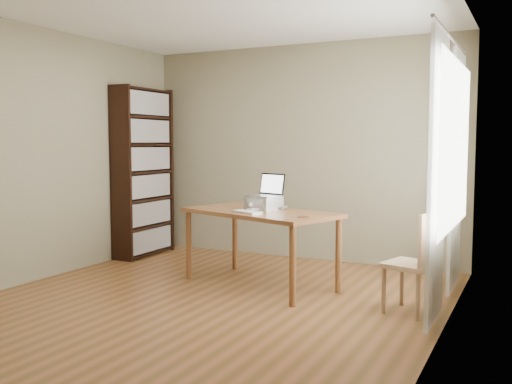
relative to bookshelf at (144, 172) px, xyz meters
name	(u,v)px	position (x,y,z in m)	size (l,w,h in m)	color
room	(207,156)	(1.86, -1.54, 0.25)	(4.04, 4.54, 2.64)	#583A17
bookshelf	(144,172)	(0.00, 0.00, 0.00)	(0.30, 0.90, 2.10)	black
curtains	(448,172)	(3.75, -0.75, 0.12)	(0.03, 1.90, 2.25)	white
desk	(260,219)	(1.99, -0.75, -0.39)	(1.72, 1.23, 0.75)	brown
laptop_stand	(263,201)	(1.99, -0.67, -0.22)	(0.32, 0.25, 0.13)	silver
laptop	(266,190)	(1.99, -0.62, -0.11)	(0.37, 0.36, 0.23)	silver
keyboard	(247,212)	(1.96, -0.97, -0.29)	(0.33, 0.23, 0.02)	silver
coaster	(303,217)	(2.56, -1.03, -0.30)	(0.11, 0.11, 0.01)	brown
cat	(267,203)	(2.01, -0.64, -0.24)	(0.24, 0.48, 0.15)	#4A423A
chair	(418,259)	(3.58, -1.03, -0.59)	(0.47, 0.47, 0.86)	#A67A5A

